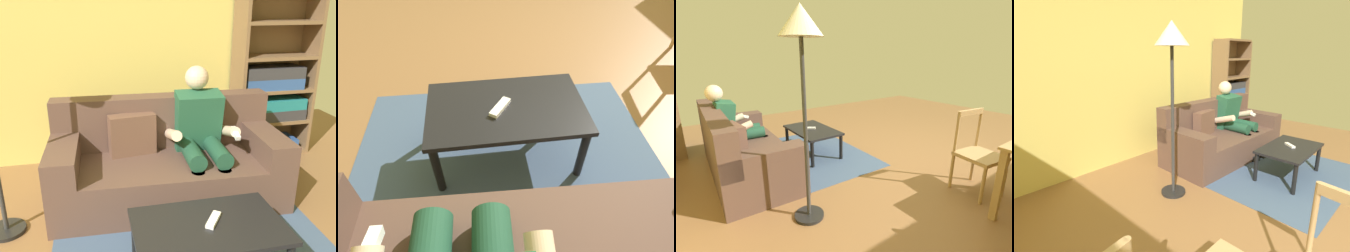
{
  "view_description": "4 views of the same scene",
  "coord_description": "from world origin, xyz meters",
  "views": [
    {
      "loc": [
        0.64,
        -0.59,
        1.69
      ],
      "look_at": [
        1.25,
        2.12,
        0.69
      ],
      "focal_mm": 37.99,
      "sensor_mm": 36.0,
      "label": 1
    },
    {
      "loc": [
        1.45,
        2.37,
        1.47
      ],
      "look_at": [
        1.28,
        1.13,
        0.24
      ],
      "focal_mm": 30.15,
      "sensor_mm": 36.0,
      "label": 2
    },
    {
      "loc": [
        -1.88,
        2.83,
        1.51
      ],
      "look_at": [
        -0.22,
        1.62,
        0.9
      ],
      "focal_mm": 26.08,
      "sensor_mm": 36.0,
      "label": 3
    },
    {
      "loc": [
        -1.92,
        0.01,
        1.57
      ],
      "look_at": [
        -0.22,
        1.62,
        0.9
      ],
      "focal_mm": 27.42,
      "sensor_mm": 36.0,
      "label": 4
    }
  ],
  "objects": [
    {
      "name": "tv_remote",
      "position": [
        1.32,
        1.15,
        0.42
      ],
      "size": [
        0.14,
        0.17,
        0.02
      ],
      "primitive_type": "cube",
      "rotation": [
        0.0,
        0.0,
        2.51
      ],
      "color": "white",
      "rests_on": "coffee_table"
    },
    {
      "name": "area_rug",
      "position": [
        1.28,
        1.13,
        0.0
      ],
      "size": [
        2.04,
        1.45,
        0.01
      ],
      "primitive_type": "cube",
      "rotation": [
        0.0,
        0.0,
        -0.03
      ],
      "color": "#3D5170",
      "rests_on": "ground_plane"
    },
    {
      "name": "coffee_table",
      "position": [
        1.28,
        1.13,
        0.35
      ],
      "size": [
        0.92,
        0.56,
        0.4
      ],
      "color": "black",
      "rests_on": "ground_plane"
    },
    {
      "name": "ground_plane",
      "position": [
        0.0,
        0.0,
        0.0
      ],
      "size": [
        8.45,
        8.45,
        0.0
      ],
      "primitive_type": "plane",
      "color": "brown"
    }
  ]
}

